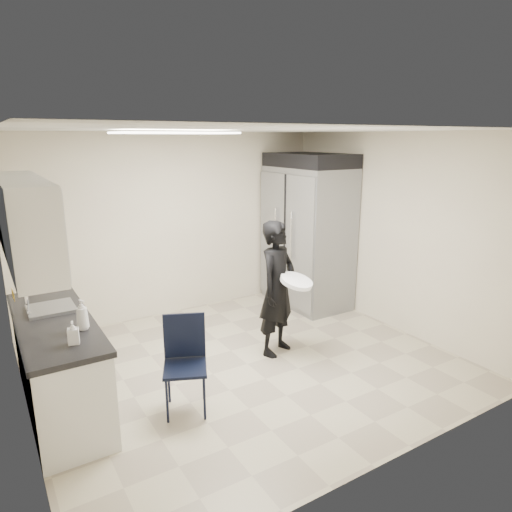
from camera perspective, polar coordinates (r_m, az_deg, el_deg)
floor at (r=5.39m, az=-1.11°, el=-13.34°), size 4.50×4.50×0.00m
ceiling at (r=4.76m, az=-1.27°, el=15.50°), size 4.50×4.50×0.00m
back_wall at (r=6.68m, az=-9.94°, el=3.82°), size 4.50×0.00×4.50m
left_wall at (r=4.29m, az=-28.14°, el=-3.79°), size 0.00×4.00×4.00m
right_wall at (r=6.33m, az=16.68°, el=2.83°), size 0.00×4.00×4.00m
ceiling_panel at (r=4.86m, az=-10.10°, el=14.92°), size 1.20×0.60×0.02m
lower_counter at (r=4.81m, az=-23.42°, el=-12.51°), size 0.60×1.90×0.86m
countertop at (r=4.63m, az=-23.99°, el=-7.47°), size 0.64×1.95×0.05m
sink at (r=4.87m, az=-24.17°, el=-6.60°), size 0.42×0.40×0.14m
faucet at (r=4.81m, az=-26.71°, el=-5.27°), size 0.02×0.02×0.24m
upper_cabinets at (r=4.38m, az=-26.88°, el=3.81°), size 0.35×1.80×0.75m
towel_dispenser at (r=5.54m, az=-28.43°, el=3.43°), size 0.22×0.30×0.35m
notice_sticker_left at (r=4.41m, az=-28.03°, el=-4.40°), size 0.00×0.12×0.07m
notice_sticker_right at (r=4.61m, az=-28.16°, el=-4.15°), size 0.00×0.12×0.07m
commercial_fridge at (r=7.01m, az=6.47°, el=2.37°), size 0.80×1.35×2.10m
fridge_compressor at (r=6.86m, az=6.75°, el=11.80°), size 0.80×1.35×0.20m
folding_chair at (r=4.42m, az=-8.85°, el=-13.68°), size 0.52×0.52×0.89m
man_tuxedo at (r=5.38m, az=2.72°, el=-4.07°), size 0.70×0.60×1.61m
bucket_lid at (r=5.21m, az=5.07°, el=-3.16°), size 0.50×0.50×0.05m
soap_bottle_a at (r=4.24m, az=-20.91°, el=-6.85°), size 0.13×0.13×0.27m
soap_bottle_b at (r=4.00m, az=-21.90°, el=-8.86°), size 0.10×0.10×0.19m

